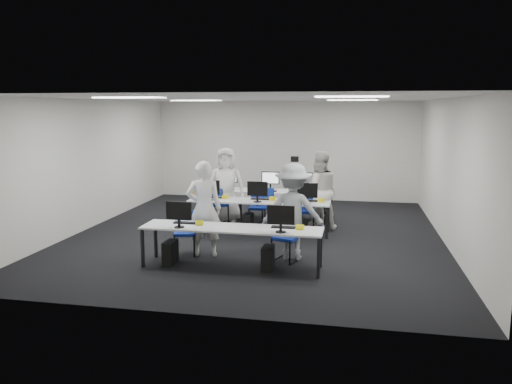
% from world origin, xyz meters
% --- Properties ---
extents(room, '(9.00, 9.02, 3.00)m').
position_xyz_m(room, '(0.00, 0.00, 1.50)').
color(room, black).
rests_on(room, ground).
extents(ceiling_panels, '(5.20, 4.60, 0.02)m').
position_xyz_m(ceiling_panels, '(0.00, 0.00, 2.98)').
color(ceiling_panels, white).
rests_on(ceiling_panels, room).
extents(desk_front, '(3.20, 0.70, 0.73)m').
position_xyz_m(desk_front, '(0.00, -2.40, 0.68)').
color(desk_front, silver).
rests_on(desk_front, ground).
extents(desk_mid, '(3.20, 0.70, 0.73)m').
position_xyz_m(desk_mid, '(0.00, 0.20, 0.68)').
color(desk_mid, silver).
rests_on(desk_mid, ground).
extents(desk_back, '(3.20, 0.70, 0.73)m').
position_xyz_m(desk_back, '(0.00, 1.60, 0.68)').
color(desk_back, silver).
rests_on(desk_back, ground).
extents(equipment_front, '(2.51, 0.41, 1.19)m').
position_xyz_m(equipment_front, '(-0.19, -2.42, 0.36)').
color(equipment_front, '#0C46A4').
rests_on(equipment_front, desk_front).
extents(equipment_mid, '(2.91, 0.41, 1.19)m').
position_xyz_m(equipment_mid, '(-0.19, 0.18, 0.36)').
color(equipment_mid, white).
rests_on(equipment_mid, desk_mid).
extents(equipment_back, '(2.91, 0.41, 1.19)m').
position_xyz_m(equipment_back, '(0.19, 1.62, 0.36)').
color(equipment_back, white).
rests_on(equipment_back, desk_back).
extents(chair_0, '(0.50, 0.53, 0.83)m').
position_xyz_m(chair_0, '(-1.07, -1.81, 0.26)').
color(chair_0, navy).
rests_on(chair_0, ground).
extents(chair_1, '(0.55, 0.57, 0.86)m').
position_xyz_m(chair_1, '(0.90, -1.82, 0.27)').
color(chair_1, navy).
rests_on(chair_1, ground).
extents(chair_2, '(0.61, 0.63, 0.94)m').
position_xyz_m(chair_2, '(-1.13, 0.88, 0.30)').
color(chair_2, navy).
rests_on(chair_2, ground).
extents(chair_3, '(0.44, 0.48, 0.85)m').
position_xyz_m(chair_3, '(-0.14, 0.82, 0.27)').
color(chair_3, navy).
rests_on(chair_3, ground).
extents(chair_4, '(0.48, 0.51, 0.83)m').
position_xyz_m(chair_4, '(0.99, 0.68, 0.26)').
color(chair_4, navy).
rests_on(chair_4, ground).
extents(chair_5, '(0.48, 0.51, 0.88)m').
position_xyz_m(chair_5, '(-1.23, 0.95, 0.28)').
color(chair_5, navy).
rests_on(chair_5, ground).
extents(chair_6, '(0.50, 0.53, 0.91)m').
position_xyz_m(chair_6, '(0.05, 1.08, 0.29)').
color(chair_6, navy).
rests_on(chair_6, ground).
extents(chair_7, '(0.45, 0.48, 0.82)m').
position_xyz_m(chair_7, '(1.02, 1.09, 0.26)').
color(chair_7, navy).
rests_on(chair_7, ground).
extents(handbag, '(0.39, 0.27, 0.30)m').
position_xyz_m(handbag, '(-1.45, 0.29, 0.88)').
color(handbag, olive).
rests_on(handbag, desk_mid).
extents(student_0, '(0.75, 0.57, 1.83)m').
position_xyz_m(student_0, '(-0.68, -1.78, 0.91)').
color(student_0, beige).
rests_on(student_0, ground).
extents(student_1, '(1.03, 0.89, 1.83)m').
position_xyz_m(student_1, '(1.31, 0.75, 0.91)').
color(student_1, beige).
rests_on(student_1, ground).
extents(student_2, '(0.98, 0.72, 1.85)m').
position_xyz_m(student_2, '(-0.96, 0.95, 0.93)').
color(student_2, beige).
rests_on(student_2, ground).
extents(student_3, '(1.00, 0.63, 1.58)m').
position_xyz_m(student_3, '(1.24, 1.05, 0.79)').
color(student_3, beige).
rests_on(student_3, ground).
extents(photographer, '(1.17, 0.68, 1.80)m').
position_xyz_m(photographer, '(1.00, -1.70, 0.90)').
color(photographer, slate).
rests_on(photographer, ground).
extents(dslr_camera, '(0.14, 0.18, 0.10)m').
position_xyz_m(dslr_camera, '(1.00, -1.52, 1.86)').
color(dslr_camera, black).
rests_on(dslr_camera, photographer).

